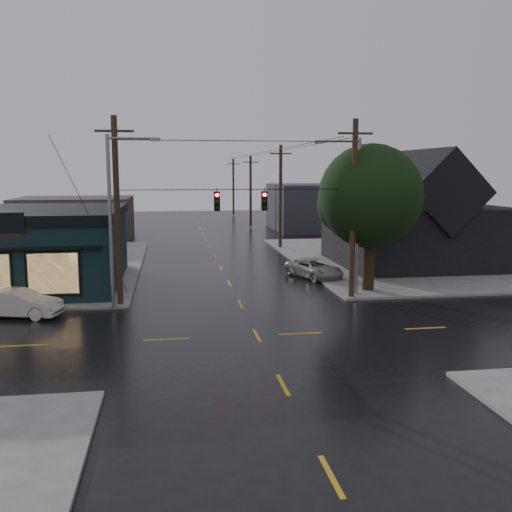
{
  "coord_description": "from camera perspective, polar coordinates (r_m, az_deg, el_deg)",
  "views": [
    {
      "loc": [
        -3.72,
        -24.43,
        7.34
      ],
      "look_at": [
        0.68,
        4.75,
        2.88
      ],
      "focal_mm": 40.0,
      "sensor_mm": 36.0,
      "label": 1
    }
  ],
  "objects": [
    {
      "name": "corner_tree",
      "position": [
        34.7,
        11.39,
        5.85
      ],
      "size": [
        6.21,
        6.21,
        8.77
      ],
      "color": "black",
      "rests_on": "ground"
    },
    {
      "name": "utility_pole_ne",
      "position": [
        33.39,
        9.5,
        -4.23
      ],
      "size": [
        2.0,
        0.32,
        10.15
      ],
      "primitive_type": null,
      "color": "#2D2214",
      "rests_on": "ground"
    },
    {
      "name": "sedan_cream",
      "position": [
        31.12,
        -22.65,
        -4.39
      ],
      "size": [
        4.55,
        2.56,
        1.42
      ],
      "primitive_type": "imported",
      "rotation": [
        0.0,
        0.0,
        1.31
      ],
      "color": "beige",
      "rests_on": "ground"
    },
    {
      "name": "streetlight_ne",
      "position": [
        34.19,
        9.93,
        -3.94
      ],
      "size": [
        5.4,
        0.3,
        9.15
      ],
      "primitive_type": null,
      "color": "slate",
      "rests_on": "ground"
    },
    {
      "name": "suv_silver",
      "position": [
        39.36,
        5.85,
        -1.24
      ],
      "size": [
        3.77,
        5.15,
        1.3
      ],
      "primitive_type": "imported",
      "rotation": [
        0.0,
        0.0,
        0.39
      ],
      "color": "#A49E97",
      "rests_on": "ground"
    },
    {
      "name": "ne_building",
      "position": [
        45.55,
        15.76,
        4.65
      ],
      "size": [
        12.6,
        11.6,
        8.75
      ],
      "color": "black",
      "rests_on": "ground"
    },
    {
      "name": "ground_plane",
      "position": [
        25.78,
        0.08,
        -7.96
      ],
      "size": [
        160.0,
        160.0,
        0.0
      ],
      "primitive_type": "plane",
      "color": "black"
    },
    {
      "name": "utility_pole_far_c",
      "position": [
        93.28,
        -2.26,
        4.07
      ],
      "size": [
        2.0,
        0.32,
        9.15
      ],
      "primitive_type": null,
      "color": "#2D2214",
      "rests_on": "ground"
    },
    {
      "name": "sidewalk_ne",
      "position": [
        50.89,
        19.31,
        -0.11
      ],
      "size": [
        28.0,
        28.0,
        0.15
      ],
      "primitive_type": "cube",
      "color": "slate",
      "rests_on": "ground"
    },
    {
      "name": "utility_pole_nw",
      "position": [
        31.91,
        -13.39,
        -4.95
      ],
      "size": [
        2.0,
        0.32,
        10.15
      ],
      "primitive_type": null,
      "color": "#2D2214",
      "rests_on": "ground"
    },
    {
      "name": "streetlight_nw",
      "position": [
        31.26,
        -14.04,
        -5.26
      ],
      "size": [
        5.4,
        0.3,
        9.15
      ],
      "primitive_type": null,
      "color": "slate",
      "rests_on": "ground"
    },
    {
      "name": "utility_pole_far_b",
      "position": [
        73.51,
        -0.54,
        2.85
      ],
      "size": [
        2.0,
        0.32,
        9.15
      ],
      "primitive_type": null,
      "color": "#2D2214",
      "rests_on": "ground"
    },
    {
      "name": "bg_building_west",
      "position": [
        65.45,
        -17.62,
        3.68
      ],
      "size": [
        12.0,
        10.0,
        4.4
      ],
      "primitive_type": "cube",
      "color": "#2E2421",
      "rests_on": "ground"
    },
    {
      "name": "bg_building_east",
      "position": [
        72.32,
        7.29,
        4.92
      ],
      "size": [
        14.0,
        12.0,
        5.6
      ],
      "primitive_type": "cube",
      "color": "#2C2C32",
      "rests_on": "ground"
    },
    {
      "name": "utility_pole_far_a",
      "position": [
        53.92,
        2.43,
        0.75
      ],
      "size": [
        2.0,
        0.32,
        9.65
      ],
      "primitive_type": null,
      "color": "#2D2214",
      "rests_on": "ground"
    },
    {
      "name": "span_signal_assembly",
      "position": [
        31.21,
        -1.55,
        5.57
      ],
      "size": [
        13.0,
        0.48,
        1.23
      ],
      "color": "black",
      "rests_on": "ground"
    }
  ]
}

